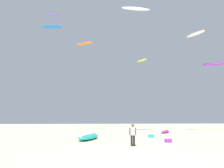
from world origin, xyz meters
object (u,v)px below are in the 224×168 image
at_px(kite_aloft_4, 136,9).
at_px(kite_aloft_5, 195,34).
at_px(person_foreground, 133,133).
at_px(kite_aloft_9, 217,64).
at_px(kite_aloft_6, 52,27).
at_px(kite_grounded_mid, 89,137).
at_px(kite_aloft_0, 142,60).
at_px(gear_bag, 168,141).
at_px(kite_aloft_8, 54,15).
at_px(cooler_box, 151,136).
at_px(kite_aloft_2, 84,44).
at_px(kite_grounded_near, 165,132).

xyz_separation_m(kite_aloft_4, kite_aloft_5, (8.71, 1.07, -2.92)).
relative_size(person_foreground, kite_aloft_9, 0.41).
relative_size(kite_aloft_6, kite_aloft_9, 0.78).
height_order(kite_aloft_4, kite_aloft_5, kite_aloft_4).
distance_m(kite_grounded_mid, kite_aloft_0, 30.73).
distance_m(kite_aloft_6, kite_aloft_9, 25.62).
relative_size(kite_aloft_4, kite_aloft_9, 1.00).
relative_size(kite_aloft_0, kite_aloft_5, 0.97).
bearing_deg(gear_bag, kite_aloft_9, 47.65).
relative_size(kite_aloft_4, kite_aloft_8, 1.62).
distance_m(cooler_box, kite_aloft_2, 29.96).
relative_size(person_foreground, kite_grounded_mid, 0.34).
bearing_deg(cooler_box, kite_grounded_near, 61.70).
height_order(cooler_box, gear_bag, same).
xyz_separation_m(kite_grounded_mid, kite_aloft_6, (-5.67, 9.70, 14.88)).
height_order(kite_aloft_4, kite_aloft_6, kite_aloft_4).
bearing_deg(kite_aloft_8, kite_aloft_0, -1.68).
bearing_deg(cooler_box, kite_grounded_mid, -166.72).
bearing_deg(kite_aloft_0, kite_aloft_5, -77.53).
xyz_separation_m(kite_grounded_near, kite_aloft_9, (9.19, 2.27, 10.12)).
bearing_deg(cooler_box, kite_aloft_8, 121.87).
bearing_deg(kite_aloft_6, kite_aloft_2, 74.62).
bearing_deg(kite_aloft_8, kite_aloft_4, -53.30).
distance_m(cooler_box, kite_aloft_4, 17.24).
relative_size(cooler_box, kite_aloft_6, 0.18).
height_order(kite_grounded_near, cooler_box, kite_grounded_near).
height_order(kite_grounded_mid, kite_aloft_0, kite_aloft_0).
bearing_deg(kite_aloft_2, person_foreground, -80.47).
distance_m(gear_bag, kite_aloft_6, 23.39).
bearing_deg(gear_bag, kite_grounded_mid, 155.53).
distance_m(kite_grounded_mid, kite_aloft_9, 24.35).
relative_size(person_foreground, kite_grounded_near, 0.52).
bearing_deg(kite_aloft_5, person_foreground, -131.88).
height_order(kite_grounded_mid, kite_aloft_9, kite_aloft_9).
distance_m(kite_aloft_2, kite_aloft_9, 26.24).
distance_m(kite_grounded_near, kite_aloft_0, 21.87).
distance_m(person_foreground, kite_aloft_5, 21.28).
height_order(kite_aloft_0, kite_aloft_5, kite_aloft_0).
bearing_deg(kite_aloft_9, kite_aloft_2, 146.53).
height_order(person_foreground, kite_grounded_near, person_foreground).
relative_size(person_foreground, kite_aloft_0, 0.53).
xyz_separation_m(kite_aloft_5, kite_aloft_6, (-20.44, 2.36, 1.34)).
distance_m(kite_grounded_mid, kite_aloft_8, 36.02).
xyz_separation_m(kite_aloft_4, kite_aloft_8, (-14.46, 19.40, 7.36)).
xyz_separation_m(kite_grounded_mid, cooler_box, (6.59, 1.55, -0.11)).
distance_m(kite_grounded_near, kite_aloft_4, 17.21).
bearing_deg(kite_aloft_9, kite_grounded_near, -166.15).
height_order(person_foreground, cooler_box, person_foreground).
bearing_deg(kite_aloft_5, cooler_box, -144.70).
relative_size(kite_grounded_near, kite_aloft_8, 1.28).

